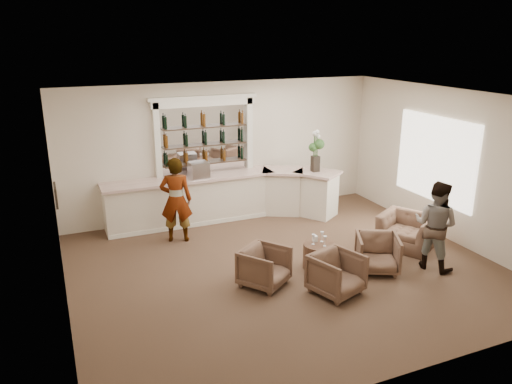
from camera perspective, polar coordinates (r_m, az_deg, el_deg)
ground at (r=9.90m, az=3.34°, el=-8.67°), size 8.00×8.00×0.00m
room_shell at (r=9.79m, az=2.58°, el=5.59°), size 8.04×7.02×3.32m
bar_counter at (r=12.18m, az=-3.57°, el=-0.60°), size 5.72×1.80×1.14m
back_bar_alcove at (r=12.09m, az=-5.87°, el=6.35°), size 2.64×0.25×3.00m
cocktail_table at (r=9.87m, az=7.20°, el=-7.25°), size 0.62×0.62×0.50m
sommelier at (r=10.94m, az=-9.13°, el=-0.90°), size 0.80×0.65×1.89m
guest at (r=10.17m, az=19.82°, el=-3.60°), size 0.97×1.06×1.76m
armchair_left at (r=9.12m, az=0.98°, el=-8.55°), size 1.08×1.09×0.72m
armchair_center at (r=8.95m, az=9.20°, el=-9.23°), size 1.00×1.02×0.74m
armchair_right at (r=9.91m, az=13.71°, el=-6.82°), size 1.05×1.06×0.73m
armchair_far at (r=11.15m, az=16.87°, el=-4.31°), size 1.38×1.43×0.71m
espresso_machine at (r=11.75m, az=-6.57°, el=2.50°), size 0.46×0.39×0.39m
flower_vase at (r=12.25m, az=6.85°, el=4.98°), size 0.27×0.27×1.03m
wine_glass_bar_left at (r=11.85m, az=-5.98°, el=2.20°), size 0.07×0.07×0.21m
wine_glass_bar_right at (r=11.88m, az=-5.57°, el=2.26°), size 0.07×0.07×0.21m
wine_glass_tbl_a at (r=9.70m, az=6.57°, el=-5.40°), size 0.07×0.07×0.21m
wine_glass_tbl_b at (r=9.84m, az=7.55°, el=-5.09°), size 0.07×0.07×0.21m
wine_glass_tbl_c at (r=9.65m, az=7.87°, el=-5.58°), size 0.07×0.07×0.21m
napkin_holder at (r=9.85m, az=6.76°, el=-5.32°), size 0.08×0.08×0.12m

